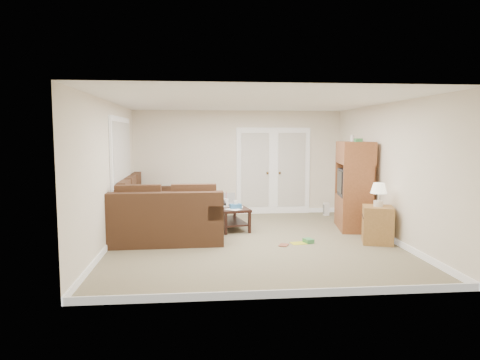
{
  "coord_description": "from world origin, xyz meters",
  "views": [
    {
      "loc": [
        -0.93,
        -7.54,
        1.91
      ],
      "look_at": [
        -0.21,
        0.17,
        1.1
      ],
      "focal_mm": 32.0,
      "sensor_mm": 36.0,
      "label": 1
    }
  ],
  "objects": [
    {
      "name": "wall_back",
      "position": [
        0.0,
        2.75,
        1.25
      ],
      "size": [
        5.0,
        0.02,
        2.5
      ],
      "primitive_type": "cube",
      "color": "white",
      "rests_on": "floor"
    },
    {
      "name": "wall_front",
      "position": [
        0.0,
        -2.75,
        1.25
      ],
      "size": [
        5.0,
        0.02,
        2.5
      ],
      "primitive_type": "cube",
      "color": "white",
      "rests_on": "floor"
    },
    {
      "name": "floor_magazine",
      "position": [
        0.81,
        -0.24,
        0.0
      ],
      "size": [
        0.31,
        0.26,
        0.01
      ],
      "primitive_type": "cube",
      "rotation": [
        0.0,
        0.0,
        0.17
      ],
      "color": "gold",
      "rests_on": "floor"
    },
    {
      "name": "french_doors",
      "position": [
        0.85,
        2.71,
        1.04
      ],
      "size": [
        1.8,
        0.05,
        2.13
      ],
      "color": "white",
      "rests_on": "floor"
    },
    {
      "name": "baseboards",
      "position": [
        0.0,
        0.0,
        0.05
      ],
      "size": [
        5.0,
        5.5,
        0.1
      ],
      "primitive_type": null,
      "color": "white",
      "rests_on": "floor"
    },
    {
      "name": "sectional_sofa",
      "position": [
        -1.86,
        0.8,
        0.37
      ],
      "size": [
        2.12,
        3.1,
        0.95
      ],
      "rotation": [
        0.0,
        0.0,
        0.02
      ],
      "color": "#442A1A",
      "rests_on": "floor"
    },
    {
      "name": "floor",
      "position": [
        0.0,
        0.0,
        0.0
      ],
      "size": [
        5.5,
        5.5,
        0.0
      ],
      "primitive_type": "plane",
      "color": "gray",
      "rests_on": "ground"
    },
    {
      "name": "floor_book",
      "position": [
        0.44,
        -0.33,
        0.01
      ],
      "size": [
        0.22,
        0.25,
        0.02
      ],
      "primitive_type": "imported",
      "rotation": [
        0.0,
        0.0,
        -0.45
      ],
      "color": "brown",
      "rests_on": "floor"
    },
    {
      "name": "ceiling",
      "position": [
        0.0,
        0.0,
        2.5
      ],
      "size": [
        5.0,
        5.5,
        0.02
      ],
      "primitive_type": "cube",
      "color": "white",
      "rests_on": "wall_back"
    },
    {
      "name": "wall_left",
      "position": [
        -2.5,
        0.0,
        1.25
      ],
      "size": [
        0.02,
        5.5,
        2.5
      ],
      "primitive_type": "cube",
      "color": "white",
      "rests_on": "floor"
    },
    {
      "name": "wall_right",
      "position": [
        2.5,
        0.0,
        1.25
      ],
      "size": [
        0.02,
        5.5,
        2.5
      ],
      "primitive_type": "cube",
      "color": "white",
      "rests_on": "floor"
    },
    {
      "name": "window_left",
      "position": [
        -2.46,
        1.0,
        1.55
      ],
      "size": [
        0.05,
        1.92,
        1.42
      ],
      "color": "white",
      "rests_on": "wall_left"
    },
    {
      "name": "coffee_table",
      "position": [
        -0.32,
        1.12,
        0.25
      ],
      "size": [
        0.78,
        1.22,
        0.77
      ],
      "rotation": [
        0.0,
        0.0,
        0.2
      ],
      "color": "black",
      "rests_on": "floor"
    },
    {
      "name": "tv_armoire",
      "position": [
        2.2,
        0.86,
        0.9
      ],
      "size": [
        0.79,
        1.2,
        1.92
      ],
      "rotation": [
        0.0,
        0.0,
        -0.17
      ],
      "color": "brown",
      "rests_on": "floor"
    },
    {
      "name": "space_heater",
      "position": [
        2.07,
        2.31,
        0.15
      ],
      "size": [
        0.13,
        0.11,
        0.3
      ],
      "primitive_type": "cube",
      "rotation": [
        0.0,
        0.0,
        0.12
      ],
      "color": "white",
      "rests_on": "floor"
    },
    {
      "name": "floor_greenbox",
      "position": [
        0.98,
        -0.22,
        0.04
      ],
      "size": [
        0.19,
        0.22,
        0.07
      ],
      "primitive_type": "cube",
      "rotation": [
        0.0,
        0.0,
        0.29
      ],
      "color": "#3E894A",
      "rests_on": "floor"
    },
    {
      "name": "side_cabinet",
      "position": [
        2.2,
        -0.35,
        0.39
      ],
      "size": [
        0.64,
        0.64,
        1.08
      ],
      "rotation": [
        0.0,
        0.0,
        -0.31
      ],
      "color": "#A3743B",
      "rests_on": "floor"
    }
  ]
}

